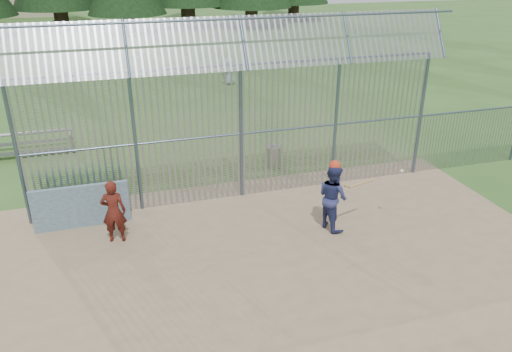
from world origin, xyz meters
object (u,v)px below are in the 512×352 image
object	(u,v)px
batter	(333,197)
trash_can	(273,156)
dugout_wall	(81,206)
bleacher	(31,143)
onlooker	(114,211)

from	to	relation	value
batter	trash_can	xyz separation A→B (m)	(-0.14, 4.47, -0.55)
batter	dugout_wall	bearing A→B (deg)	58.39
dugout_wall	bleacher	bearing A→B (deg)	107.05
trash_can	batter	bearing A→B (deg)	-88.14
batter	trash_can	size ratio (longest dim) A/B	2.22
onlooker	bleacher	size ratio (longest dim) A/B	0.56
onlooker	trash_can	world-z (taller)	onlooker
batter	bleacher	distance (m)	11.65
dugout_wall	trash_can	xyz separation A→B (m)	(6.24, 2.48, -0.24)
onlooker	bleacher	xyz separation A→B (m)	(-2.72, 7.20, -0.45)
dugout_wall	batter	world-z (taller)	batter
trash_can	onlooker	bearing A→B (deg)	-147.18
onlooker	trash_can	xyz separation A→B (m)	(5.42, 3.49, -0.48)
bleacher	trash_can	bearing A→B (deg)	-24.47
dugout_wall	batter	bearing A→B (deg)	-17.25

